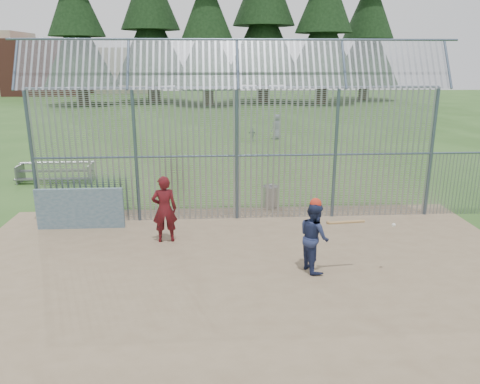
{
  "coord_description": "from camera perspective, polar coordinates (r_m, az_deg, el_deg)",
  "views": [
    {
      "loc": [
        -0.76,
        -10.25,
        4.86
      ],
      "look_at": [
        0.0,
        2.0,
        1.3
      ],
      "focal_mm": 35.0,
      "sensor_mm": 36.0,
      "label": 1
    }
  ],
  "objects": [
    {
      "name": "bg_kid_seated",
      "position": [
        27.95,
        1.51,
        7.03
      ],
      "size": [
        0.52,
        0.43,
        0.83
      ],
      "primitive_type": "imported",
      "rotation": [
        0.0,
        0.0,
        2.58
      ],
      "color": "slate",
      "rests_on": "ground"
    },
    {
      "name": "bg_kid_standing",
      "position": [
        28.69,
        4.51,
        7.94
      ],
      "size": [
        0.9,
        0.83,
        1.54
      ],
      "primitive_type": "imported",
      "rotation": [
        0.0,
        0.0,
        3.75
      ],
      "color": "slate",
      "rests_on": "ground"
    },
    {
      "name": "backstop_fence",
      "position": [
        14.15,
        7.01,
        5.87
      ],
      "size": [
        20.09,
        0.81,
        5.3
      ],
      "color": "#47566B",
      "rests_on": "ground"
    },
    {
      "name": "trash_can",
      "position": [
        15.58,
        3.76,
        -0.57
      ],
      "size": [
        0.56,
        0.56,
        0.82
      ],
      "color": "gray",
      "rests_on": "ground"
    },
    {
      "name": "batter",
      "position": [
        11.02,
        9.02,
        -5.41
      ],
      "size": [
        0.81,
        0.93,
        1.65
      ],
      "primitive_type": "imported",
      "rotation": [
        0.0,
        0.0,
        1.82
      ],
      "color": "navy",
      "rests_on": "dirt_infield"
    },
    {
      "name": "dirt_infield",
      "position": [
        10.92,
        0.83,
        -10.2
      ],
      "size": [
        14.0,
        10.0,
        0.02
      ],
      "primitive_type": "cube",
      "color": "#756047",
      "rests_on": "ground"
    },
    {
      "name": "distant_buildings",
      "position": [
        70.42,
        -22.83,
        13.95
      ],
      "size": [
        26.5,
        10.5,
        8.0
      ],
      "color": "brown",
      "rests_on": "ground"
    },
    {
      "name": "dugout_wall",
      "position": [
        14.34,
        -18.92,
        -1.93
      ],
      "size": [
        2.5,
        0.12,
        1.2
      ],
      "primitive_type": "cube",
      "color": "#38566B",
      "rests_on": "dirt_infield"
    },
    {
      "name": "bleacher",
      "position": [
        20.23,
        -21.56,
        2.33
      ],
      "size": [
        3.0,
        0.95,
        0.72
      ],
      "color": "slate",
      "rests_on": "ground"
    },
    {
      "name": "onlooker",
      "position": [
        12.69,
        -9.2,
        -2.08
      ],
      "size": [
        0.71,
        0.51,
        1.83
      ],
      "primitive_type": "imported",
      "rotation": [
        0.0,
        0.0,
        3.25
      ],
      "color": "maroon",
      "rests_on": "dirt_infield"
    },
    {
      "name": "batting_gear",
      "position": [
        10.78,
        10.12,
        -1.91
      ],
      "size": [
        1.92,
        0.47,
        0.62
      ],
      "color": "red",
      "rests_on": "ground"
    },
    {
      "name": "ground",
      "position": [
        11.37,
        0.63,
        -9.13
      ],
      "size": [
        120.0,
        120.0,
        0.0
      ],
      "primitive_type": "plane",
      "color": "#2D511E",
      "rests_on": "ground"
    }
  ]
}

